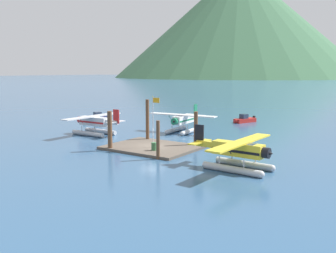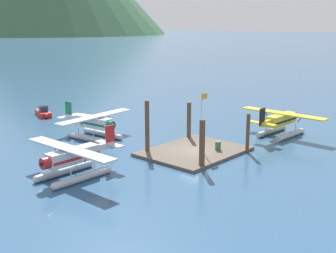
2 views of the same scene
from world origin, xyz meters
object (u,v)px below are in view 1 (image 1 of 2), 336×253
at_px(seaplane_yellow_stbd_aft, 238,153).
at_px(flagpole, 154,116).
at_px(fuel_drum, 154,146).
at_px(seaplane_silver_port_fwd, 94,124).
at_px(boat_red_open_north, 244,120).
at_px(seaplane_white_bow_left, 183,122).
at_px(boat_navy_open_west, 97,118).

bearing_deg(seaplane_yellow_stbd_aft, flagpole, 166.70).
bearing_deg(fuel_drum, seaplane_yellow_stbd_aft, -7.51).
relative_size(fuel_drum, seaplane_silver_port_fwd, 0.08).
bearing_deg(seaplane_yellow_stbd_aft, boat_red_open_north, 112.08).
bearing_deg(seaplane_silver_port_fwd, seaplane_yellow_stbd_aft, -14.19).
xyz_separation_m(seaplane_white_bow_left, seaplane_silver_port_fwd, (-9.35, -8.85, 0.00)).
bearing_deg(boat_red_open_north, seaplane_white_bow_left, -101.60).
distance_m(flagpole, fuel_drum, 3.63).
height_order(fuel_drum, boat_navy_open_west, boat_navy_open_west).
xyz_separation_m(seaplane_silver_port_fwd, boat_navy_open_west, (-11.09, 11.52, -1.09)).
bearing_deg(flagpole, boat_red_open_north, 91.48).
distance_m(seaplane_silver_port_fwd, boat_navy_open_west, 16.03).
bearing_deg(boat_red_open_north, seaplane_yellow_stbd_aft, -67.92).
bearing_deg(fuel_drum, boat_navy_open_west, 147.04).
relative_size(seaplane_white_bow_left, seaplane_yellow_stbd_aft, 1.00).
xyz_separation_m(seaplane_white_bow_left, boat_navy_open_west, (-20.45, 2.67, -1.09)).
distance_m(boat_navy_open_west, boat_red_open_north, 26.70).
height_order(flagpole, boat_navy_open_west, flagpole).
xyz_separation_m(seaplane_white_bow_left, seaplane_yellow_stbd_aft, (15.42, -15.11, 0.00)).
bearing_deg(fuel_drum, seaplane_white_bow_left, 109.36).
bearing_deg(boat_red_open_north, boat_navy_open_west, -151.98).
relative_size(seaplane_yellow_stbd_aft, boat_red_open_north, 2.24).
distance_m(flagpole, seaplane_white_bow_left, 13.17).
xyz_separation_m(flagpole, fuel_drum, (0.98, -1.34, -3.22)).
relative_size(flagpole, fuel_drum, 6.67).
relative_size(fuel_drum, boat_red_open_north, 0.19).
bearing_deg(flagpole, seaplane_yellow_stbd_aft, -13.30).
xyz_separation_m(seaplane_yellow_stbd_aft, boat_red_open_north, (-12.30, 30.32, -1.09)).
height_order(fuel_drum, seaplane_silver_port_fwd, seaplane_silver_port_fwd).
xyz_separation_m(seaplane_silver_port_fwd, boat_red_open_north, (12.48, 24.06, -1.09)).
distance_m(flagpole, seaplane_yellow_stbd_aft, 12.14).
bearing_deg(boat_navy_open_west, seaplane_yellow_stbd_aft, -26.37).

